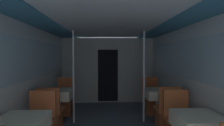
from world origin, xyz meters
TOP-DOWN VIEW (x-y plane):
  - wall_left at (-1.49, 1.92)m, footprint 0.05×6.65m
  - wall_right at (1.49, 1.92)m, footprint 0.05×6.65m
  - ceiling_panel at (0.00, 1.92)m, footprint 2.98×6.65m
  - bulkhead_far at (0.00, 4.40)m, footprint 2.92×0.09m
  - dining_table_left_1 at (-1.12, 2.69)m, footprint 0.58×0.58m
  - chair_left_near_1 at (-1.12, 2.13)m, footprint 0.43×0.43m
  - chair_left_far_1 at (-1.12, 3.25)m, footprint 0.43×0.43m
  - support_pole_left_1 at (-0.79, 2.69)m, footprint 0.05×0.05m
  - dining_table_right_0 at (1.12, 0.96)m, footprint 0.58×0.58m
  - dining_table_right_1 at (1.12, 2.69)m, footprint 0.58×0.58m
  - chair_right_near_1 at (1.12, 2.13)m, footprint 0.43×0.43m
  - chair_right_far_1 at (1.12, 3.25)m, footprint 0.43×0.43m
  - support_pole_right_1 at (0.79, 2.69)m, footprint 0.05×0.05m

SIDE VIEW (x-z plane):
  - chair_left_near_1 at x=-1.12m, z-range -0.17..0.76m
  - chair_left_far_1 at x=-1.12m, z-range -0.17..0.76m
  - chair_right_near_1 at x=1.12m, z-range -0.17..0.76m
  - chair_right_far_1 at x=1.12m, z-range -0.17..0.76m
  - dining_table_left_1 at x=-1.12m, z-range 0.24..0.99m
  - dining_table_right_0 at x=1.12m, z-range 0.24..0.99m
  - dining_table_right_1 at x=1.12m, z-range 0.24..0.99m
  - bulkhead_far at x=0.00m, z-range 0.00..2.06m
  - support_pole_left_1 at x=-0.79m, z-range 0.00..2.06m
  - support_pole_right_1 at x=0.79m, z-range 0.00..2.06m
  - wall_left at x=-1.49m, z-range 0.07..2.13m
  - wall_right at x=1.49m, z-range 0.07..2.13m
  - ceiling_panel at x=0.00m, z-range 2.07..2.14m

